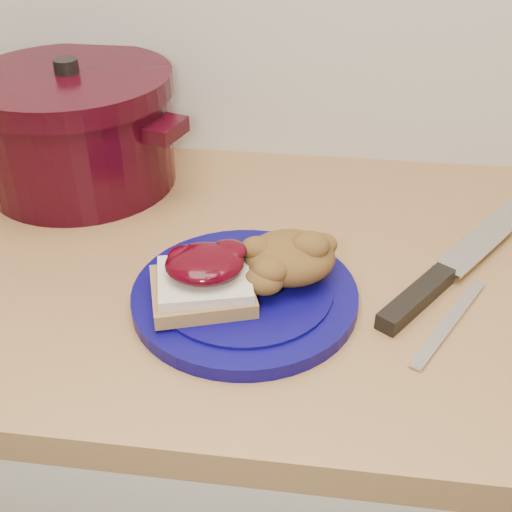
# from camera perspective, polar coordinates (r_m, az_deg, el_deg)

# --- Properties ---
(base_cabinet) EXTENTS (4.00, 0.60, 0.86)m
(base_cabinet) POSITION_cam_1_polar(r_m,az_deg,el_deg) (1.13, 2.37, -20.40)
(base_cabinet) COLOR beige
(base_cabinet) RESTS_ON floor
(plate) EXTENTS (0.30, 0.30, 0.02)m
(plate) POSITION_cam_1_polar(r_m,az_deg,el_deg) (0.72, -1.00, -3.57)
(plate) COLOR #09054E
(plate) RESTS_ON wood_countertop
(sandwich) EXTENTS (0.13, 0.12, 0.05)m
(sandwich) POSITION_cam_1_polar(r_m,az_deg,el_deg) (0.69, -4.69, -1.97)
(sandwich) COLOR olive
(sandwich) RESTS_ON plate
(stuffing_mound) EXTENTS (0.12, 0.11, 0.05)m
(stuffing_mound) POSITION_cam_1_polar(r_m,az_deg,el_deg) (0.71, 3.00, -0.14)
(stuffing_mound) COLOR brown
(stuffing_mound) RESTS_ON plate
(chef_knife) EXTENTS (0.22, 0.30, 0.02)m
(chef_knife) POSITION_cam_1_polar(r_m,az_deg,el_deg) (0.77, 15.85, -2.00)
(chef_knife) COLOR black
(chef_knife) RESTS_ON wood_countertop
(butter_knife) EXTENTS (0.10, 0.16, 0.00)m
(butter_knife) POSITION_cam_1_polar(r_m,az_deg,el_deg) (0.72, 16.84, -5.61)
(butter_knife) COLOR silver
(butter_knife) RESTS_ON wood_countertop
(dutch_oven) EXTENTS (0.36, 0.36, 0.18)m
(dutch_oven) POSITION_cam_1_polar(r_m,az_deg,el_deg) (0.97, -15.66, 10.87)
(dutch_oven) COLOR black
(dutch_oven) RESTS_ON wood_countertop
(pepper_grinder) EXTENTS (0.06, 0.06, 0.13)m
(pepper_grinder) POSITION_cam_1_polar(r_m,az_deg,el_deg) (0.99, -12.05, 10.89)
(pepper_grinder) COLOR black
(pepper_grinder) RESTS_ON wood_countertop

